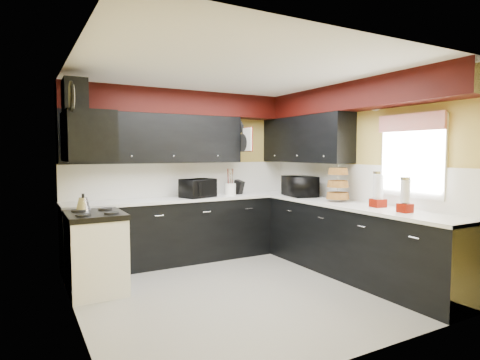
# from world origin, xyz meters

# --- Properties ---
(ground) EXTENTS (3.60, 3.60, 0.00)m
(ground) POSITION_xyz_m (0.00, 0.00, 0.00)
(ground) COLOR gray
(ground) RESTS_ON ground
(wall_back) EXTENTS (3.60, 0.06, 2.50)m
(wall_back) POSITION_xyz_m (0.00, 1.80, 1.25)
(wall_back) COLOR #E0C666
(wall_back) RESTS_ON ground
(wall_right) EXTENTS (0.06, 3.60, 2.50)m
(wall_right) POSITION_xyz_m (1.80, 0.00, 1.25)
(wall_right) COLOR #E0C666
(wall_right) RESTS_ON ground
(wall_left) EXTENTS (0.06, 3.60, 2.50)m
(wall_left) POSITION_xyz_m (-1.80, 0.00, 1.25)
(wall_left) COLOR #E0C666
(wall_left) RESTS_ON ground
(ceiling) EXTENTS (3.60, 3.60, 0.06)m
(ceiling) POSITION_xyz_m (0.00, 0.00, 2.50)
(ceiling) COLOR white
(ceiling) RESTS_ON wall_back
(cab_back) EXTENTS (3.60, 0.60, 0.90)m
(cab_back) POSITION_xyz_m (0.00, 1.50, 0.45)
(cab_back) COLOR black
(cab_back) RESTS_ON ground
(cab_right) EXTENTS (0.60, 3.00, 0.90)m
(cab_right) POSITION_xyz_m (1.50, -0.30, 0.45)
(cab_right) COLOR black
(cab_right) RESTS_ON ground
(counter_back) EXTENTS (3.62, 0.64, 0.04)m
(counter_back) POSITION_xyz_m (0.00, 1.50, 0.92)
(counter_back) COLOR white
(counter_back) RESTS_ON cab_back
(counter_right) EXTENTS (0.64, 3.02, 0.04)m
(counter_right) POSITION_xyz_m (1.50, -0.30, 0.92)
(counter_right) COLOR white
(counter_right) RESTS_ON cab_right
(splash_back) EXTENTS (3.60, 0.02, 0.50)m
(splash_back) POSITION_xyz_m (0.00, 1.79, 1.19)
(splash_back) COLOR white
(splash_back) RESTS_ON counter_back
(splash_right) EXTENTS (0.02, 3.60, 0.50)m
(splash_right) POSITION_xyz_m (1.79, 0.00, 1.19)
(splash_right) COLOR white
(splash_right) RESTS_ON counter_right
(upper_back) EXTENTS (2.60, 0.35, 0.70)m
(upper_back) POSITION_xyz_m (-0.50, 1.62, 1.80)
(upper_back) COLOR black
(upper_back) RESTS_ON wall_back
(upper_right) EXTENTS (0.35, 1.80, 0.70)m
(upper_right) POSITION_xyz_m (1.62, 0.90, 1.80)
(upper_right) COLOR black
(upper_right) RESTS_ON wall_right
(soffit_back) EXTENTS (3.60, 0.36, 0.35)m
(soffit_back) POSITION_xyz_m (0.00, 1.62, 2.33)
(soffit_back) COLOR black
(soffit_back) RESTS_ON wall_back
(soffit_right) EXTENTS (0.36, 3.24, 0.35)m
(soffit_right) POSITION_xyz_m (1.62, -0.18, 2.33)
(soffit_right) COLOR black
(soffit_right) RESTS_ON wall_right
(stove) EXTENTS (0.60, 0.75, 0.86)m
(stove) POSITION_xyz_m (-1.50, 0.75, 0.43)
(stove) COLOR white
(stove) RESTS_ON ground
(cooktop) EXTENTS (0.62, 0.77, 0.06)m
(cooktop) POSITION_xyz_m (-1.50, 0.75, 0.89)
(cooktop) COLOR black
(cooktop) RESTS_ON stove
(hood) EXTENTS (0.50, 0.78, 0.55)m
(hood) POSITION_xyz_m (-1.55, 0.75, 1.78)
(hood) COLOR black
(hood) RESTS_ON wall_left
(hood_duct) EXTENTS (0.24, 0.40, 0.40)m
(hood_duct) POSITION_xyz_m (-1.68, 0.75, 2.20)
(hood_duct) COLOR black
(hood_duct) RESTS_ON wall_left
(window) EXTENTS (0.03, 0.86, 0.96)m
(window) POSITION_xyz_m (1.79, -0.90, 1.55)
(window) COLOR white
(window) RESTS_ON wall_right
(valance) EXTENTS (0.04, 0.88, 0.20)m
(valance) POSITION_xyz_m (1.73, -0.90, 1.95)
(valance) COLOR red
(valance) RESTS_ON wall_right
(pan_top) EXTENTS (0.03, 0.22, 0.40)m
(pan_top) POSITION_xyz_m (0.82, 1.55, 2.00)
(pan_top) COLOR black
(pan_top) RESTS_ON upper_back
(pan_mid) EXTENTS (0.03, 0.28, 0.46)m
(pan_mid) POSITION_xyz_m (0.82, 1.42, 1.75)
(pan_mid) COLOR black
(pan_mid) RESTS_ON upper_back
(pan_low) EXTENTS (0.03, 0.24, 0.42)m
(pan_low) POSITION_xyz_m (0.82, 1.68, 1.72)
(pan_low) COLOR black
(pan_low) RESTS_ON upper_back
(cut_board) EXTENTS (0.03, 0.26, 0.35)m
(cut_board) POSITION_xyz_m (0.83, 1.30, 1.80)
(cut_board) COLOR white
(cut_board) RESTS_ON upper_back
(baskets) EXTENTS (0.27, 0.27, 0.50)m
(baskets) POSITION_xyz_m (1.52, 0.05, 1.18)
(baskets) COLOR brown
(baskets) RESTS_ON upper_right
(clock) EXTENTS (0.03, 0.30, 0.30)m
(clock) POSITION_xyz_m (-1.77, 0.25, 2.15)
(clock) COLOR black
(clock) RESTS_ON wall_left
(deco_plate) EXTENTS (0.03, 0.24, 0.24)m
(deco_plate) POSITION_xyz_m (1.77, -0.35, 2.25)
(deco_plate) COLOR white
(deco_plate) RESTS_ON wall_right
(toaster_oven) EXTENTS (0.56, 0.51, 0.27)m
(toaster_oven) POSITION_xyz_m (0.07, 1.42, 1.08)
(toaster_oven) COLOR black
(toaster_oven) RESTS_ON counter_back
(microwave) EXTENTS (0.46, 0.61, 0.30)m
(microwave) POSITION_xyz_m (1.47, 0.81, 1.09)
(microwave) COLOR black
(microwave) RESTS_ON counter_right
(utensil_crock) EXTENTS (0.21, 0.21, 0.18)m
(utensil_crock) POSITION_xyz_m (0.63, 1.47, 1.03)
(utensil_crock) COLOR white
(utensil_crock) RESTS_ON counter_back
(knife_block) EXTENTS (0.15, 0.17, 0.22)m
(knife_block) POSITION_xyz_m (0.79, 1.51, 1.05)
(knife_block) COLOR black
(knife_block) RESTS_ON counter_back
(kettle) EXTENTS (0.18, 0.18, 0.15)m
(kettle) POSITION_xyz_m (-1.59, 0.99, 1.00)
(kettle) COLOR #B6B5BA
(kettle) RESTS_ON cooktop
(dispenser_a) EXTENTS (0.17, 0.17, 0.41)m
(dispenser_a) POSITION_xyz_m (1.56, -0.61, 1.15)
(dispenser_a) COLOR #621504
(dispenser_a) RESTS_ON counter_right
(dispenser_b) EXTENTS (0.14, 0.14, 0.36)m
(dispenser_b) POSITION_xyz_m (1.48, -1.06, 1.12)
(dispenser_b) COLOR maroon
(dispenser_b) RESTS_ON counter_right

